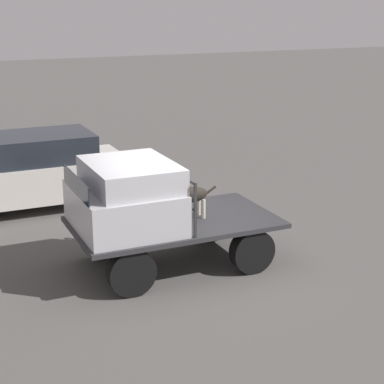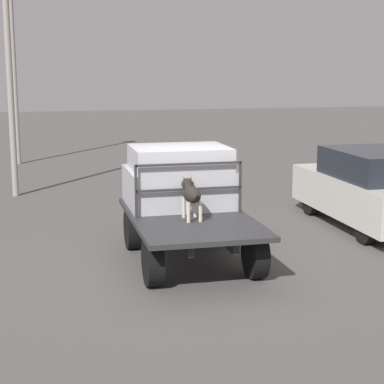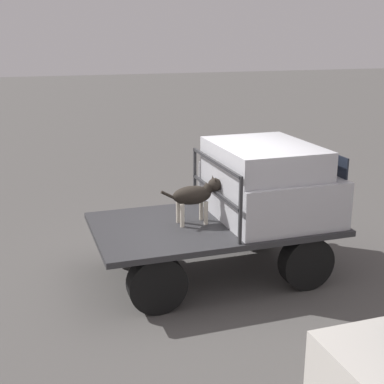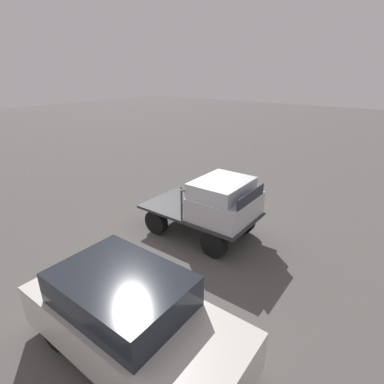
% 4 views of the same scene
% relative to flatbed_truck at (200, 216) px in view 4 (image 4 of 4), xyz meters
% --- Properties ---
extents(ground_plane, '(80.00, 80.00, 0.00)m').
position_rel_flatbed_truck_xyz_m(ground_plane, '(0.00, 0.00, -0.58)').
color(ground_plane, '#514F4C').
extents(flatbed_truck, '(3.41, 1.95, 0.81)m').
position_rel_flatbed_truck_xyz_m(flatbed_truck, '(0.00, 0.00, 0.00)').
color(flatbed_truck, black).
rests_on(flatbed_truck, ground).
extents(truck_cab, '(1.57, 1.83, 1.08)m').
position_rel_flatbed_truck_xyz_m(truck_cab, '(0.84, 0.00, 0.74)').
color(truck_cab, '#B7B7BC').
rests_on(truck_cab, flatbed_truck).
extents(truck_headboard, '(0.04, 1.83, 0.89)m').
position_rel_flatbed_truck_xyz_m(truck_headboard, '(0.02, 0.00, 0.82)').
color(truck_headboard, '#2D2D30').
rests_on(truck_headboard, flatbed_truck).
extents(dog, '(0.93, 0.26, 0.67)m').
position_rel_flatbed_truck_xyz_m(dog, '(-0.25, 0.03, 0.65)').
color(dog, beige).
rests_on(dog, flatbed_truck).
extents(parked_sedan, '(4.07, 1.76, 1.62)m').
position_rel_flatbed_truck_xyz_m(parked_sedan, '(1.55, -4.23, 0.23)').
color(parked_sedan, black).
rests_on(parked_sedan, ground).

